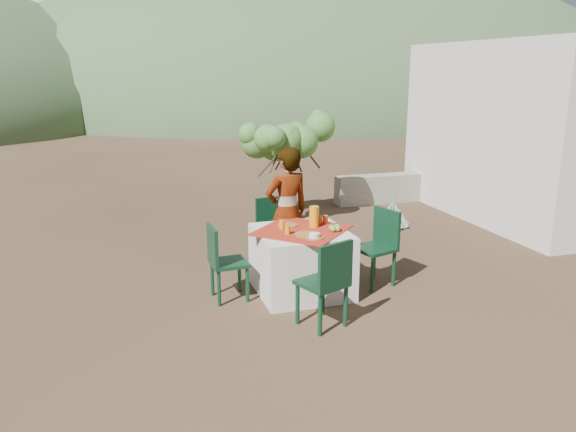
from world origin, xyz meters
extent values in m
plane|color=#322316|center=(0.00, 0.00, 0.00)|extent=(160.00, 160.00, 0.00)
cube|color=silver|center=(0.26, -0.46, 0.38)|extent=(1.02, 1.02, 0.75)
cube|color=maroon|center=(0.26, -0.46, 0.76)|extent=(1.30, 1.30, 0.01)
cylinder|color=black|center=(0.09, 0.33, 0.22)|extent=(0.04, 0.04, 0.44)
cylinder|color=black|center=(0.42, 0.38, 0.22)|extent=(0.04, 0.04, 0.44)
cylinder|color=black|center=(0.05, 0.67, 0.22)|extent=(0.04, 0.04, 0.44)
cylinder|color=black|center=(0.38, 0.71, 0.22)|extent=(0.04, 0.04, 0.44)
cube|color=black|center=(0.24, 0.52, 0.44)|extent=(0.47, 0.47, 0.04)
cube|color=black|center=(0.21, 0.71, 0.68)|extent=(0.42, 0.09, 0.43)
cylinder|color=black|center=(0.27, -1.14, 0.23)|extent=(0.04, 0.04, 0.46)
cylinder|color=black|center=(-0.05, -1.27, 0.23)|extent=(0.04, 0.04, 0.46)
cylinder|color=black|center=(0.40, -1.47, 0.23)|extent=(0.04, 0.04, 0.46)
cylinder|color=black|center=(0.07, -1.59, 0.23)|extent=(0.04, 0.04, 0.46)
cube|color=black|center=(0.17, -1.37, 0.46)|extent=(0.56, 0.56, 0.04)
cube|color=black|center=(0.24, -1.55, 0.71)|extent=(0.42, 0.19, 0.45)
cylinder|color=black|center=(-0.41, -0.56, 0.22)|extent=(0.04, 0.04, 0.43)
cylinder|color=black|center=(-0.43, -0.24, 0.22)|extent=(0.04, 0.04, 0.43)
cylinder|color=black|center=(-0.74, -0.58, 0.22)|extent=(0.04, 0.04, 0.43)
cylinder|color=black|center=(-0.76, -0.26, 0.22)|extent=(0.04, 0.04, 0.43)
cube|color=black|center=(-0.59, -0.41, 0.43)|extent=(0.43, 0.43, 0.04)
cube|color=black|center=(-0.77, -0.42, 0.66)|extent=(0.06, 0.41, 0.42)
cylinder|color=black|center=(0.95, -0.39, 0.23)|extent=(0.04, 0.04, 0.46)
cylinder|color=black|center=(1.05, -0.72, 0.23)|extent=(0.04, 0.04, 0.46)
cylinder|color=black|center=(1.28, -0.29, 0.23)|extent=(0.04, 0.04, 0.46)
cylinder|color=black|center=(1.39, -0.62, 0.23)|extent=(0.04, 0.04, 0.46)
cube|color=black|center=(1.17, -0.51, 0.46)|extent=(0.53, 0.53, 0.04)
cube|color=black|center=(1.35, -0.45, 0.70)|extent=(0.16, 0.42, 0.45)
imported|color=#8C6651|center=(0.28, 0.18, 0.82)|extent=(0.67, 0.51, 1.64)
cylinder|color=#443022|center=(1.06, 2.57, 0.61)|extent=(0.11, 0.11, 1.23)
sphere|color=#356424|center=(1.06, 2.57, 1.23)|extent=(0.53, 0.53, 0.53)
sphere|color=#356424|center=(1.54, 2.57, 1.36)|extent=(0.49, 0.49, 0.49)
sphere|color=#356424|center=(0.62, 2.66, 1.31)|extent=(0.46, 0.46, 0.46)
sphere|color=#356424|center=(1.14, 3.05, 1.40)|extent=(0.47, 0.47, 0.47)
sphere|color=#356424|center=(1.10, 2.13, 1.27)|extent=(0.42, 0.42, 0.42)
sphere|color=slate|center=(2.62, 1.76, 0.04)|extent=(0.19, 0.19, 0.19)
cone|color=slate|center=(2.62, 1.76, 0.29)|extent=(0.11, 0.11, 0.56)
cone|color=slate|center=(2.74, 1.74, 0.22)|extent=(0.34, 0.16, 0.47)
cone|color=slate|center=(2.73, 1.82, 0.22)|extent=(0.33, 0.21, 0.48)
cone|color=slate|center=(2.68, 1.87, 0.22)|extent=(0.23, 0.32, 0.49)
cone|color=slate|center=(2.60, 1.89, 0.22)|extent=(0.14, 0.34, 0.47)
cone|color=slate|center=(2.53, 1.85, 0.22)|extent=(0.28, 0.29, 0.49)
cone|color=slate|center=(2.49, 1.79, 0.22)|extent=(0.34, 0.16, 0.47)
cone|color=slate|center=(2.50, 1.71, 0.22)|extent=(0.33, 0.21, 0.48)
cone|color=slate|center=(2.56, 1.65, 0.22)|extent=(0.23, 0.32, 0.49)
cone|color=slate|center=(2.63, 1.64, 0.22)|extent=(0.14, 0.34, 0.47)
cone|color=slate|center=(2.70, 1.67, 0.22)|extent=(0.28, 0.29, 0.49)
cube|color=beige|center=(5.60, 1.80, 1.50)|extent=(3.20, 4.20, 3.00)
cube|color=gray|center=(3.60, 3.40, 0.28)|extent=(2.60, 0.35, 0.55)
ellipsoid|color=#2F4728|center=(12.00, 36.00, 0.00)|extent=(48.00, 48.00, 20.00)
ellipsoid|color=gray|center=(-4.00, 52.00, 0.00)|extent=(60.00, 60.00, 24.00)
ellipsoid|color=gray|center=(28.00, 46.00, 0.00)|extent=(36.00, 36.00, 14.00)
cylinder|color=brown|center=(0.16, -0.24, 0.77)|extent=(0.24, 0.24, 0.01)
cylinder|color=brown|center=(0.24, -0.67, 0.77)|extent=(0.26, 0.26, 0.01)
cylinder|color=orange|center=(0.06, -0.36, 0.81)|extent=(0.06, 0.06, 0.10)
cylinder|color=orange|center=(0.05, -0.57, 0.81)|extent=(0.06, 0.06, 0.10)
cylinder|color=orange|center=(0.44, -0.39, 0.89)|extent=(0.11, 0.11, 0.25)
cylinder|color=brown|center=(0.29, -0.81, 0.77)|extent=(0.21, 0.21, 0.01)
cylinder|color=silver|center=(0.29, -0.81, 0.80)|extent=(0.12, 0.12, 0.04)
cylinder|color=#C05622|center=(0.55, -0.29, 0.81)|extent=(0.06, 0.06, 0.10)
cylinder|color=#C05622|center=(0.62, -0.29, 0.81)|extent=(0.06, 0.06, 0.10)
cube|color=silver|center=(0.48, -0.30, 0.81)|extent=(0.09, 0.06, 0.10)
sphere|color=olive|center=(0.58, -0.60, 0.80)|extent=(0.07, 0.07, 0.07)
sphere|color=olive|center=(0.65, -0.59, 0.80)|extent=(0.07, 0.07, 0.07)
sphere|color=olive|center=(0.63, -0.65, 0.80)|extent=(0.07, 0.07, 0.07)
sphere|color=olive|center=(0.58, -0.65, 0.80)|extent=(0.07, 0.07, 0.07)
camera|label=1|loc=(-1.75, -6.33, 2.56)|focal=35.00mm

